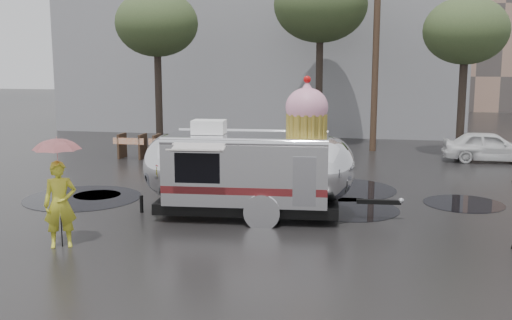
# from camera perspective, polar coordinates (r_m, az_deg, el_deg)

# --- Properties ---
(ground) EXTENTS (120.00, 120.00, 0.00)m
(ground) POSITION_cam_1_polar(r_m,az_deg,el_deg) (13.41, -0.44, -7.71)
(ground) COLOR black
(ground) RESTS_ON ground
(puddles) EXTENTS (13.56, 6.06, 0.01)m
(puddles) POSITION_cam_1_polar(r_m,az_deg,el_deg) (17.47, 0.92, -3.59)
(puddles) COLOR black
(puddles) RESTS_ON ground
(grey_building) EXTENTS (22.00, 12.00, 13.00)m
(grey_building) POSITION_cam_1_polar(r_m,az_deg,el_deg) (37.21, 1.20, 13.49)
(grey_building) COLOR slate
(grey_building) RESTS_ON ground
(utility_pole) EXTENTS (1.60, 0.28, 9.00)m
(utility_pole) POSITION_cam_1_polar(r_m,az_deg,el_deg) (26.53, 11.36, 10.79)
(utility_pole) COLOR #473323
(utility_pole) RESTS_ON ground
(tree_left) EXTENTS (3.64, 3.64, 6.95)m
(tree_left) POSITION_cam_1_polar(r_m,az_deg,el_deg) (27.33, -9.44, 12.62)
(tree_left) COLOR #382D26
(tree_left) RESTS_ON ground
(tree_mid) EXTENTS (4.20, 4.20, 8.03)m
(tree_mid) POSITION_cam_1_polar(r_m,az_deg,el_deg) (27.75, 6.16, 14.42)
(tree_mid) COLOR #382D26
(tree_mid) RESTS_ON ground
(tree_right) EXTENTS (3.36, 3.36, 6.42)m
(tree_right) POSITION_cam_1_polar(r_m,az_deg,el_deg) (25.77, 19.35, 11.45)
(tree_right) COLOR #382D26
(tree_right) RESTS_ON ground
(barricade_row) EXTENTS (4.30, 0.80, 1.00)m
(barricade_row) POSITION_cam_1_polar(r_m,az_deg,el_deg) (24.19, -8.46, 1.27)
(barricade_row) COLOR #473323
(barricade_row) RESTS_ON ground
(airstream_trailer) EXTENTS (6.79, 2.93, 3.66)m
(airstream_trailer) POSITION_cam_1_polar(r_m,az_deg,el_deg) (15.21, -0.42, -0.65)
(airstream_trailer) COLOR silver
(airstream_trailer) RESTS_ON ground
(person_left) EXTENTS (0.80, 0.71, 1.87)m
(person_left) POSITION_cam_1_polar(r_m,az_deg,el_deg) (13.45, -18.15, -4.03)
(person_left) COLOR gold
(person_left) RESTS_ON ground
(umbrella_pink) EXTENTS (1.23, 1.23, 2.39)m
(umbrella_pink) POSITION_cam_1_polar(r_m,az_deg,el_deg) (13.25, -18.38, 0.32)
(umbrella_pink) COLOR #D17C80
(umbrella_pink) RESTS_ON ground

